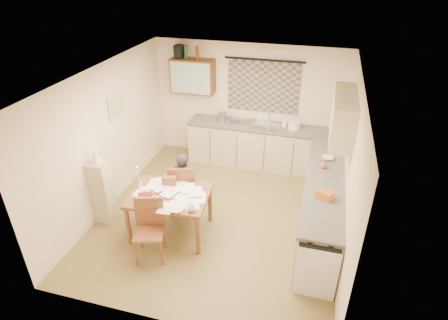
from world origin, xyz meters
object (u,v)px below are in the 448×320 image
(stove, at_px, (317,259))
(dining_table, at_px, (171,213))
(chair_far, at_px, (184,197))
(shelf_stand, at_px, (103,192))
(counter_right, at_px, (322,204))
(counter_back, at_px, (267,146))
(person, at_px, (184,184))

(stove, height_order, dining_table, stove)
(stove, xyz_separation_m, dining_table, (-2.33, 0.48, -0.05))
(dining_table, relative_size, chair_far, 1.31)
(chair_far, relative_size, shelf_stand, 0.88)
(counter_right, height_order, dining_table, counter_right)
(dining_table, bearing_deg, shelf_stand, 174.95)
(counter_back, distance_m, counter_right, 2.16)
(counter_right, bearing_deg, stove, -90.00)
(counter_back, xyz_separation_m, stove, (1.22, -3.06, -0.02))
(chair_far, bearing_deg, counter_right, 167.37)
(counter_back, xyz_separation_m, chair_far, (-1.11, -2.00, -0.14))
(counter_right, height_order, chair_far, chair_far)
(shelf_stand, bearing_deg, counter_right, 12.27)
(counter_back, relative_size, shelf_stand, 2.93)
(chair_far, xyz_separation_m, person, (0.02, 0.01, 0.28))
(shelf_stand, bearing_deg, stove, -7.99)
(counter_right, distance_m, chair_far, 2.35)
(stove, bearing_deg, counter_back, 111.70)
(counter_right, xyz_separation_m, dining_table, (-2.33, -0.79, -0.07))
(counter_right, xyz_separation_m, person, (-2.31, -0.21, 0.13))
(shelf_stand, bearing_deg, chair_far, 24.61)
(dining_table, xyz_separation_m, person, (0.01, 0.58, 0.20))
(dining_table, xyz_separation_m, shelf_stand, (-1.21, 0.02, 0.18))
(chair_far, distance_m, shelf_stand, 1.35)
(counter_back, distance_m, stove, 3.29)
(counter_right, distance_m, person, 2.33)
(dining_table, bearing_deg, stove, -15.82)
(counter_back, height_order, dining_table, counter_back)
(counter_back, height_order, counter_right, same)
(counter_right, relative_size, dining_table, 2.28)
(dining_table, relative_size, shelf_stand, 1.15)
(counter_back, bearing_deg, dining_table, -113.33)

